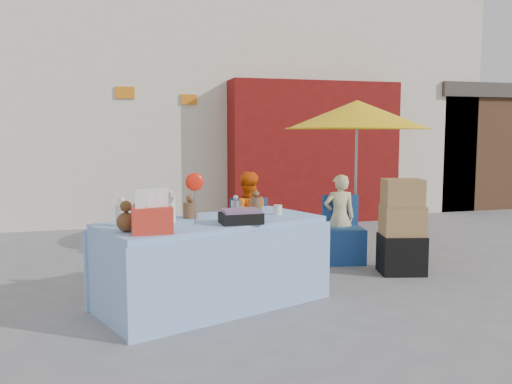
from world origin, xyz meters
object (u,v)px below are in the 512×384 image
object	(u,v)px
chair_right	(343,242)
box_stack	(402,230)
chair_left	(250,248)
market_table	(212,261)
vendor_orange	(247,219)
umbrella	(357,115)
vendor_beige	(339,217)

from	to	relation	value
chair_right	box_stack	xyz separation A→B (m)	(0.41, -0.71, 0.26)
chair_left	chair_right	world-z (taller)	same
market_table	vendor_orange	world-z (taller)	market_table
vendor_orange	box_stack	xyz separation A→B (m)	(1.67, -0.85, -0.07)
market_table	chair_left	size ratio (longest dim) A/B	2.80
market_table	umbrella	distance (m)	3.11
umbrella	box_stack	world-z (taller)	umbrella
chair_left	box_stack	distance (m)	1.83
vendor_orange	umbrella	xyz separation A→B (m)	(1.55, 0.15, 1.30)
vendor_beige	umbrella	size ratio (longest dim) A/B	0.54
chair_left	umbrella	size ratio (longest dim) A/B	0.41
market_table	chair_left	distance (m)	1.45
chair_right	umbrella	bearing A→B (deg)	54.54
market_table	vendor_beige	bearing A→B (deg)	14.74
umbrella	vendor_beige	bearing A→B (deg)	-153.43
chair_left	box_stack	world-z (taller)	box_stack
market_table	chair_right	bearing A→B (deg)	11.99
vendor_orange	umbrella	distance (m)	2.03
market_table	box_stack	bearing A→B (deg)	-7.69
chair_right	vendor_beige	distance (m)	0.34
vendor_beige	box_stack	world-z (taller)	same
chair_left	umbrella	bearing A→B (deg)	21.19
chair_right	box_stack	bearing A→B (deg)	-49.11
vendor_orange	market_table	bearing A→B (deg)	73.00
umbrella	box_stack	distance (m)	1.70
market_table	vendor_orange	bearing A→B (deg)	42.10
chair_right	box_stack	distance (m)	0.87
vendor_beige	umbrella	bearing A→B (deg)	-142.66
chair_left	vendor_beige	distance (m)	1.29
market_table	chair_right	distance (m)	2.34
chair_right	vendor_beige	bearing A→B (deg)	102.03
market_table	umbrella	bearing A→B (deg)	13.72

